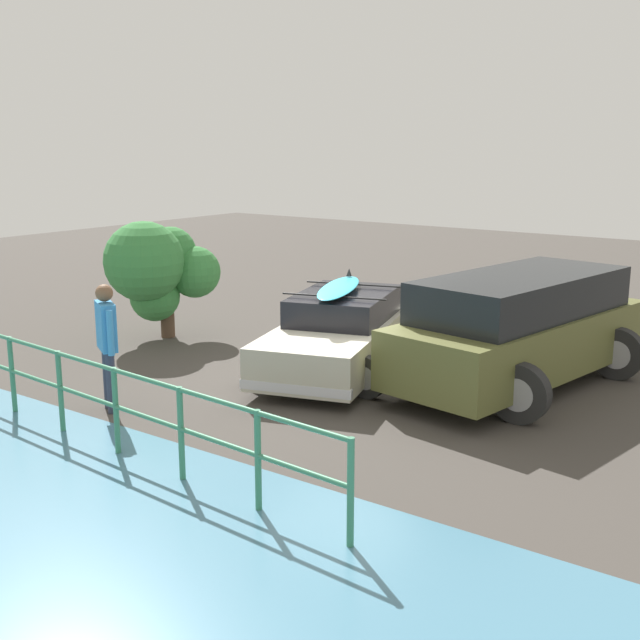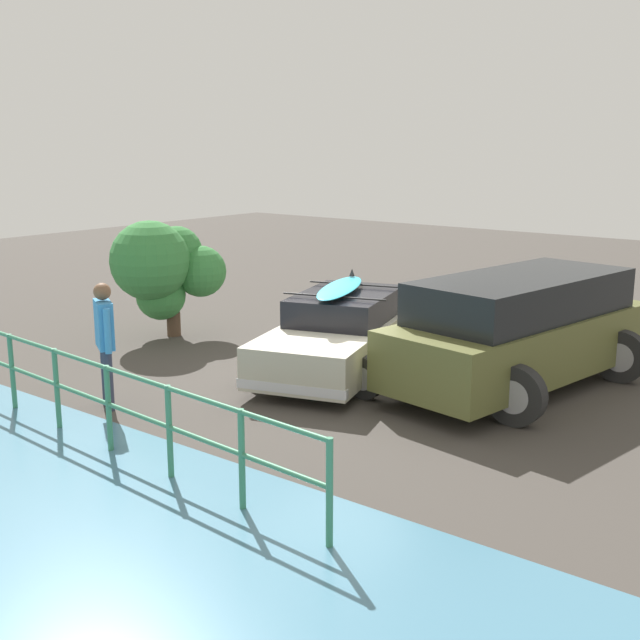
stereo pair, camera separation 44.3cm
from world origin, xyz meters
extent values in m
cube|color=#423D38|center=(0.00, 0.00, -0.01)|extent=(44.00, 44.00, 0.02)
cube|color=#B7B29E|center=(0.46, -0.53, 0.50)|extent=(2.92, 4.78, 0.65)
cube|color=black|center=(0.52, -0.70, 1.05)|extent=(2.04, 2.49, 0.45)
cube|color=silver|center=(-0.18, 1.57, 0.30)|extent=(1.66, 0.60, 0.14)
cube|color=silver|center=(1.11, -2.63, 0.30)|extent=(1.66, 0.60, 0.14)
cylinder|color=black|center=(-0.76, 0.55, 0.32)|extent=(0.65, 0.18, 0.65)
cylinder|color=#99999E|center=(-0.76, 0.55, 0.32)|extent=(0.36, 0.19, 0.36)
cylinder|color=black|center=(0.87, 1.05, 0.32)|extent=(0.65, 0.18, 0.65)
cylinder|color=#99999E|center=(0.87, 1.05, 0.32)|extent=(0.36, 0.19, 0.36)
cylinder|color=black|center=(0.06, -2.11, 0.32)|extent=(0.65, 0.18, 0.65)
cylinder|color=#99999E|center=(0.06, -2.11, 0.32)|extent=(0.36, 0.19, 0.36)
cylinder|color=black|center=(1.69, -1.61, 0.32)|extent=(0.65, 0.18, 0.65)
cylinder|color=#99999E|center=(1.69, -1.61, 0.32)|extent=(0.36, 0.19, 0.36)
cylinder|color=black|center=(0.34, -0.14, 1.32)|extent=(1.69, 0.55, 0.03)
cylinder|color=black|center=(0.69, -1.27, 1.32)|extent=(1.69, 0.55, 0.03)
ellipsoid|color=#33B7D6|center=(0.54, -0.57, 1.38)|extent=(1.40, 2.31, 0.09)
cone|color=black|center=(0.90, -1.41, 1.49)|extent=(0.10, 0.10, 0.14)
cube|color=brown|center=(-2.34, -1.35, 0.72)|extent=(2.57, 5.12, 0.88)
cube|color=black|center=(-2.34, -1.35, 1.47)|extent=(2.26, 4.04, 0.62)
cylinder|color=black|center=(-2.75, -3.86, 0.82)|extent=(0.78, 0.30, 0.76)
cylinder|color=black|center=(-3.02, 0.25, 0.42)|extent=(0.84, 0.22, 0.84)
cylinder|color=#99999E|center=(-3.02, 0.25, 0.42)|extent=(0.46, 0.23, 0.46)
cylinder|color=black|center=(-1.19, -0.05, 0.42)|extent=(0.84, 0.22, 0.84)
cylinder|color=#99999E|center=(-1.19, -0.05, 0.42)|extent=(0.46, 0.23, 0.46)
cylinder|color=black|center=(-3.49, -2.65, 0.42)|extent=(0.84, 0.22, 0.84)
cylinder|color=#99999E|center=(-3.49, -2.65, 0.42)|extent=(0.46, 0.23, 0.46)
cylinder|color=black|center=(-1.66, -2.95, 0.42)|extent=(0.84, 0.22, 0.84)
cylinder|color=#99999E|center=(-1.66, -2.95, 0.42)|extent=(0.46, 0.23, 0.46)
cylinder|color=#33384C|center=(1.80, 3.24, 0.45)|extent=(0.13, 0.13, 0.90)
cylinder|color=#33384C|center=(2.01, 3.12, 0.45)|extent=(0.13, 0.13, 0.90)
cube|color=#3D8ED1|center=(1.91, 3.18, 1.24)|extent=(0.56, 0.44, 0.68)
sphere|color=brown|center=(1.91, 3.18, 1.71)|extent=(0.24, 0.24, 0.24)
cylinder|color=#3D8ED1|center=(1.64, 3.34, 1.21)|extent=(0.09, 0.09, 0.64)
cylinder|color=#3D8ED1|center=(2.18, 3.03, 1.21)|extent=(0.09, 0.09, 0.64)
cylinder|color=#387F5B|center=(-3.06, 4.45, 0.55)|extent=(0.07, 0.07, 1.10)
cylinder|color=#387F5B|center=(-1.85, 4.36, 0.55)|extent=(0.07, 0.07, 1.10)
cylinder|color=#387F5B|center=(-0.65, 4.27, 0.55)|extent=(0.07, 0.07, 1.10)
cylinder|color=#387F5B|center=(0.56, 4.19, 0.55)|extent=(0.07, 0.07, 1.10)
cylinder|color=#387F5B|center=(1.77, 4.10, 0.55)|extent=(0.07, 0.07, 1.10)
cylinder|color=#387F5B|center=(2.98, 4.02, 0.55)|extent=(0.07, 0.07, 1.10)
cylinder|color=#387F5B|center=(0.56, 4.19, 1.07)|extent=(7.25, 0.57, 0.06)
cylinder|color=#387F5B|center=(0.56, 4.19, 0.60)|extent=(7.25, 0.57, 0.06)
cylinder|color=#4C3828|center=(4.49, -0.39, 0.24)|extent=(0.27, 0.27, 0.47)
sphere|color=#387F3D|center=(4.10, -0.78, 1.28)|extent=(1.01, 1.01, 1.01)
sphere|color=#387F3D|center=(4.58, -0.16, 0.84)|extent=(0.97, 0.97, 0.97)
sphere|color=#387F3D|center=(4.54, 0.09, 1.55)|extent=(1.52, 1.52, 1.52)
sphere|color=#387F3D|center=(4.51, -0.56, 1.65)|extent=(1.00, 1.00, 1.00)
camera|label=1|loc=(-6.92, 10.26, 3.78)|focal=45.00mm
camera|label=2|loc=(-7.28, 9.99, 3.78)|focal=45.00mm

